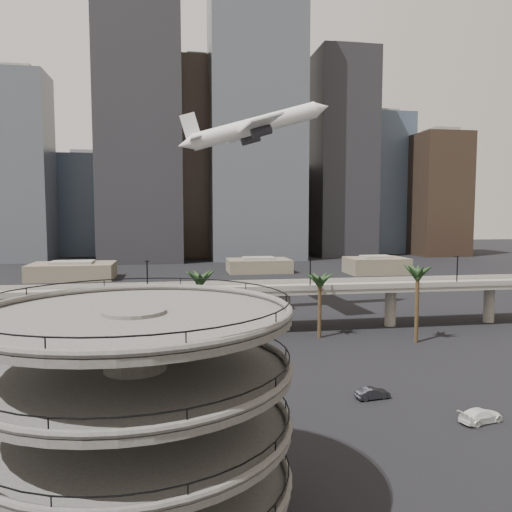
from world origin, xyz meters
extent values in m
plane|color=black|center=(0.00, 0.00, 0.00)|extent=(700.00, 700.00, 0.00)
cylinder|color=#4C4947|center=(-13.00, -4.00, 8.00)|extent=(4.40, 4.40, 16.50)
cylinder|color=#4C4947|center=(-13.00, -4.00, 3.77)|extent=(22.00, 22.00, 0.45)
torus|color=#4C4947|center=(-13.00, -4.00, 4.25)|extent=(22.20, 22.20, 0.50)
torus|color=black|center=(-13.00, -4.00, 5.05)|extent=(21.80, 21.80, 0.10)
cylinder|color=#4C4947|center=(-13.00, -4.00, 7.78)|extent=(22.00, 22.00, 0.45)
torus|color=#4C4947|center=(-13.00, -4.00, 8.25)|extent=(22.20, 22.20, 0.50)
torus|color=black|center=(-13.00, -4.00, 9.05)|extent=(21.80, 21.80, 0.10)
cylinder|color=#4C4947|center=(-13.00, -4.00, 11.78)|extent=(22.00, 22.00, 0.45)
torus|color=#4C4947|center=(-13.00, -4.00, 12.25)|extent=(22.20, 22.20, 0.50)
torus|color=black|center=(-13.00, -4.00, 13.05)|extent=(21.80, 21.80, 0.10)
cylinder|color=#4C4947|center=(-13.00, -4.00, 15.78)|extent=(22.00, 22.00, 0.45)
torus|color=#4C4947|center=(-13.00, -4.00, 16.25)|extent=(22.20, 22.20, 0.50)
torus|color=black|center=(-13.00, -4.00, 17.05)|extent=(21.80, 21.80, 0.10)
cube|color=slate|center=(0.00, 55.00, 8.00)|extent=(130.00, 9.00, 0.90)
cube|color=slate|center=(0.00, 50.50, 8.90)|extent=(130.00, 0.30, 1.00)
cube|color=slate|center=(0.00, 59.50, 8.90)|extent=(130.00, 0.30, 1.00)
cylinder|color=slate|center=(-33.00, 55.00, 3.80)|extent=(2.20, 2.20, 8.00)
cylinder|color=slate|center=(-11.00, 55.00, 3.80)|extent=(2.20, 2.20, 8.00)
cylinder|color=slate|center=(11.00, 55.00, 3.80)|extent=(2.20, 2.20, 8.00)
cylinder|color=slate|center=(33.00, 55.00, 3.80)|extent=(2.20, 2.20, 8.00)
cylinder|color=slate|center=(55.00, 55.00, 3.80)|extent=(2.20, 2.20, 8.00)
cylinder|color=black|center=(-15.00, 51.00, 11.50)|extent=(0.24, 0.24, 6.00)
cylinder|color=black|center=(15.00, 51.00, 11.50)|extent=(0.24, 0.24, 6.00)
cylinder|color=black|center=(45.00, 51.00, 11.50)|extent=(0.24, 0.24, 6.00)
cylinder|color=#41321C|center=(-6.00, 44.00, 6.08)|extent=(0.70, 0.70, 12.15)
ellipsoid|color=#1C3418|center=(-6.00, 44.00, 12.55)|extent=(4.40, 4.40, 2.00)
cylinder|color=#41321C|center=(16.00, 48.00, 5.40)|extent=(0.70, 0.70, 10.80)
ellipsoid|color=#1C3418|center=(16.00, 48.00, 11.20)|extent=(4.40, 4.40, 2.00)
cylinder|color=#41321C|center=(32.00, 42.00, 6.30)|extent=(0.70, 0.70, 12.60)
ellipsoid|color=#1C3418|center=(32.00, 42.00, 13.00)|extent=(4.40, 4.40, 2.00)
cube|color=brown|center=(-45.00, 140.00, 2.75)|extent=(28.00, 18.00, 5.50)
cube|color=slate|center=(-45.00, 140.00, 5.90)|extent=(14.00, 9.00, 0.80)
cube|color=brown|center=(22.00, 150.00, 2.50)|extent=(24.00, 16.00, 5.00)
cube|color=slate|center=(22.00, 150.00, 5.40)|extent=(12.00, 8.00, 0.80)
cube|color=brown|center=(65.00, 138.00, 3.00)|extent=(22.00, 15.00, 6.00)
cube|color=slate|center=(65.00, 138.00, 6.40)|extent=(11.00, 7.50, 0.80)
cube|color=#474C54|center=(-80.00, 210.00, 43.47)|extent=(26.00, 24.00, 86.95)
cube|color=slate|center=(-80.00, 210.00, 88.15)|extent=(14.30, 13.20, 2.40)
cube|color=#3B485B|center=(-55.00, 245.00, 26.75)|extent=(30.00, 30.00, 53.51)
cube|color=slate|center=(-55.00, 245.00, 54.71)|extent=(16.50, 16.50, 2.40)
cube|color=black|center=(-25.00, 200.00, 61.31)|extent=(38.00, 30.00, 122.62)
cube|color=black|center=(5.00, 225.00, 50.16)|extent=(28.00, 26.00, 100.32)
cube|color=slate|center=(5.00, 225.00, 101.52)|extent=(15.40, 14.30, 2.40)
cube|color=#474C54|center=(30.00, 205.00, 66.88)|extent=(45.00, 32.00, 133.77)
cube|color=gray|center=(55.00, 240.00, 23.41)|extent=(24.00, 24.00, 46.82)
cube|color=slate|center=(55.00, 240.00, 48.02)|extent=(13.20, 13.20, 2.40)
cube|color=black|center=(78.00, 215.00, 52.95)|extent=(30.00, 28.00, 105.90)
cube|color=slate|center=(78.00, 215.00, 107.10)|extent=(16.50, 15.40, 2.40)
cube|color=#3B485B|center=(105.00, 235.00, 39.02)|extent=(34.00, 30.00, 78.03)
cube|color=slate|center=(105.00, 235.00, 79.23)|extent=(18.70, 16.50, 2.40)
cube|color=black|center=(130.00, 210.00, 32.33)|extent=(26.00, 26.00, 64.65)
cube|color=slate|center=(130.00, 210.00, 65.85)|extent=(14.30, 14.30, 2.40)
cube|color=gray|center=(18.00, 260.00, 21.18)|extent=(22.00, 22.00, 42.36)
cube|color=slate|center=(18.00, 260.00, 43.56)|extent=(12.10, 12.10, 2.40)
cylinder|color=silver|center=(7.35, 68.37, 41.54)|extent=(27.95, 4.94, 11.29)
cone|color=silver|center=(22.17, 69.09, 45.89)|extent=(4.53, 3.80, 4.43)
cone|color=silver|center=(-7.47, 67.65, 37.20)|extent=(4.40, 3.39, 4.04)
cube|color=silver|center=(6.56, 68.33, 40.69)|extent=(7.76, 30.19, 2.16)
cube|color=silver|center=(-5.67, 67.74, 38.14)|extent=(2.85, 10.08, 0.91)
cube|color=silver|center=(-6.45, 67.70, 40.82)|extent=(4.62, 0.57, 6.16)
cylinder|color=#28282D|center=(7.17, 73.86, 39.49)|extent=(4.67, 2.21, 3.09)
cylinder|color=#28282D|center=(7.70, 62.90, 39.49)|extent=(4.67, 2.21, 3.09)
imported|color=#A23F17|center=(-1.71, 12.07, 0.75)|extent=(4.75, 3.54, 1.51)
imported|color=black|center=(13.80, 17.65, 0.71)|extent=(4.47, 2.07, 1.42)
imported|color=white|center=(22.83, 9.20, 0.76)|extent=(5.64, 3.42, 1.53)
camera|label=1|loc=(-10.16, -39.12, 23.02)|focal=35.00mm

